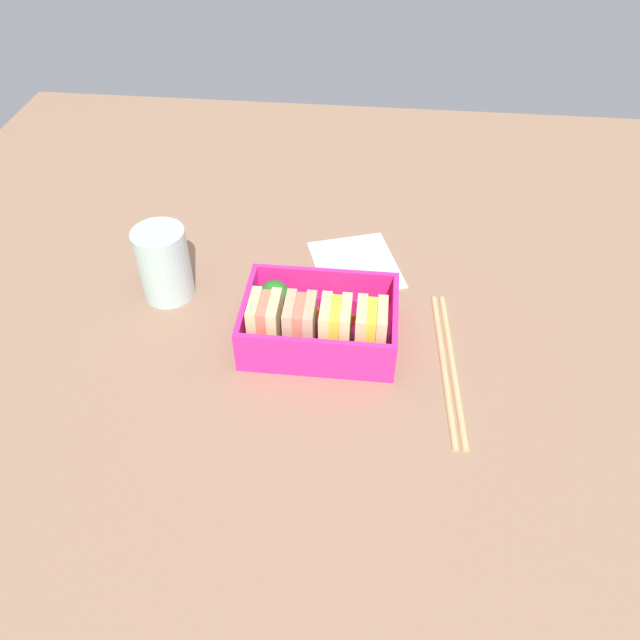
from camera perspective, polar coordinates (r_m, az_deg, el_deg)
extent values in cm
cube|color=#947056|center=(71.22, 0.00, -2.16)|extent=(120.00, 120.00, 2.00)
cube|color=#ED258A|center=(70.09, 0.00, -1.25)|extent=(16.83, 12.00, 1.20)
cube|color=#ED258A|center=(64.26, -0.53, -3.15)|extent=(16.83, 0.60, 4.03)
cube|color=#ED258A|center=(72.51, 0.47, 3.38)|extent=(16.83, 0.60, 4.03)
cube|color=#ED258A|center=(68.14, 6.80, -0.17)|extent=(0.60, 10.80, 4.03)
cube|color=#ED258A|center=(69.36, -6.68, 0.79)|extent=(0.60, 10.80, 4.03)
cube|color=#D4B580|center=(65.82, 5.60, -0.90)|extent=(1.06, 4.59, 5.82)
cube|color=yellow|center=(65.80, 4.68, -0.83)|extent=(1.06, 4.22, 5.35)
cube|color=#D4B580|center=(65.80, 3.76, -0.76)|extent=(1.06, 4.59, 5.82)
cube|color=#E0C485|center=(65.84, 2.34, -0.66)|extent=(1.06, 4.59, 5.82)
cube|color=yellow|center=(65.88, 1.42, -0.60)|extent=(1.06, 4.22, 5.35)
cube|color=#E0C485|center=(65.94, 0.50, -0.53)|extent=(1.06, 4.59, 5.82)
cube|color=tan|center=(66.07, -0.91, -0.43)|extent=(1.06, 4.59, 5.82)
cube|color=#D87259|center=(66.18, -1.82, -0.36)|extent=(1.06, 4.22, 5.35)
cube|color=tan|center=(66.30, -2.74, -0.29)|extent=(1.06, 4.59, 5.82)
cube|color=#DDC085|center=(66.52, -4.13, -0.19)|extent=(1.06, 4.59, 5.82)
cube|color=#D87259|center=(66.68, -5.03, -0.13)|extent=(1.06, 4.22, 5.35)
cube|color=#DDC085|center=(66.86, -5.92, -0.06)|extent=(1.06, 4.59, 5.82)
sphere|color=red|center=(70.40, 4.73, 0.97)|extent=(2.63, 2.63, 2.63)
cone|color=#318B3A|center=(69.33, 4.81, 1.95)|extent=(1.58, 1.58, 0.60)
cylinder|color=orange|center=(70.93, 1.87, 0.93)|extent=(3.74, 4.42, 1.56)
cylinder|color=orange|center=(71.54, -1.11, 1.28)|extent=(3.48, 3.52, 1.35)
cylinder|color=#83BC66|center=(71.50, -4.12, 1.18)|extent=(1.09, 1.09, 1.45)
sphere|color=#277223|center=(70.24, -4.19, 2.32)|extent=(3.36, 3.36, 3.36)
cylinder|color=tan|center=(68.74, 12.05, -3.94)|extent=(2.16, 21.97, 0.70)
cylinder|color=tan|center=(68.57, 11.25, -3.92)|extent=(2.16, 21.97, 0.70)
cylinder|color=silver|center=(75.50, -14.09, 5.02)|extent=(6.10, 6.10, 9.04)
cube|color=silver|center=(80.30, 3.26, 5.15)|extent=(13.49, 14.38, 0.40)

